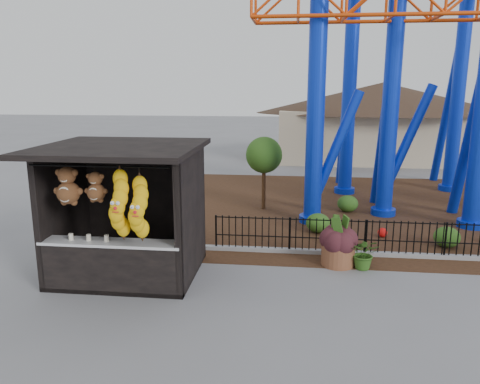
# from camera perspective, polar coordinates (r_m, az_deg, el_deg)

# --- Properties ---
(ground) EXTENTS (120.00, 120.00, 0.00)m
(ground) POSITION_cam_1_polar(r_m,az_deg,el_deg) (10.07, 1.14, -13.15)
(ground) COLOR slate
(ground) RESTS_ON ground
(mulch_bed) EXTENTS (18.00, 12.00, 0.02)m
(mulch_bed) POSITION_cam_1_polar(r_m,az_deg,el_deg) (17.85, 16.57, -1.98)
(mulch_bed) COLOR #331E11
(mulch_bed) RESTS_ON ground
(curb) EXTENTS (18.00, 0.18, 0.12)m
(curb) POSITION_cam_1_polar(r_m,az_deg,el_deg) (13.16, 20.23, -7.30)
(curb) COLOR gray
(curb) RESTS_ON ground
(prize_booth) EXTENTS (3.50, 3.40, 3.12)m
(prize_booth) POSITION_cam_1_polar(r_m,az_deg,el_deg) (11.02, -14.16, -2.71)
(prize_booth) COLOR black
(prize_booth) RESTS_ON ground
(picket_fence) EXTENTS (12.20, 0.06, 1.00)m
(picket_fence) POSITION_cam_1_polar(r_m,az_deg,el_deg) (13.27, 24.17, -5.47)
(picket_fence) COLOR black
(picket_fence) RESTS_ON ground
(roller_coaster) EXTENTS (11.00, 6.37, 10.82)m
(roller_coaster) POSITION_cam_1_polar(r_m,az_deg,el_deg) (17.87, 21.54, 18.52)
(roller_coaster) COLOR #0B2BC4
(roller_coaster) RESTS_ON ground
(terracotta_planter) EXTENTS (1.06, 1.06, 0.55)m
(terracotta_planter) POSITION_cam_1_polar(r_m,az_deg,el_deg) (12.08, 11.85, -7.46)
(terracotta_planter) COLOR brown
(terracotta_planter) RESTS_ON ground
(planter_foliage) EXTENTS (0.70, 0.70, 0.64)m
(planter_foliage) POSITION_cam_1_polar(r_m,az_deg,el_deg) (11.89, 11.98, -4.76)
(planter_foliage) COLOR #36151A
(planter_foliage) RESTS_ON terracotta_planter
(potted_plant) EXTENTS (0.86, 0.79, 0.81)m
(potted_plant) POSITION_cam_1_polar(r_m,az_deg,el_deg) (11.94, 14.94, -7.23)
(potted_plant) COLOR #274D16
(potted_plant) RESTS_ON ground
(landscaping) EXTENTS (8.68, 4.23, 0.59)m
(landscaping) POSITION_cam_1_polar(r_m,az_deg,el_deg) (15.70, 21.04, -3.28)
(landscaping) COLOR #284D16
(landscaping) RESTS_ON mulch_bed
(pavilion) EXTENTS (15.00, 15.00, 4.80)m
(pavilion) POSITION_cam_1_polar(r_m,az_deg,el_deg) (29.50, 16.90, 9.69)
(pavilion) COLOR #BFAD8C
(pavilion) RESTS_ON ground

